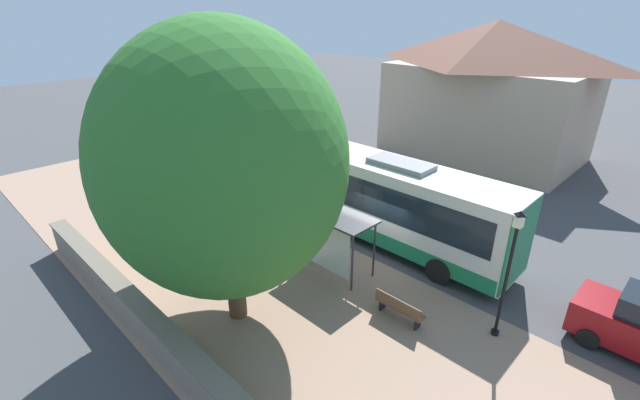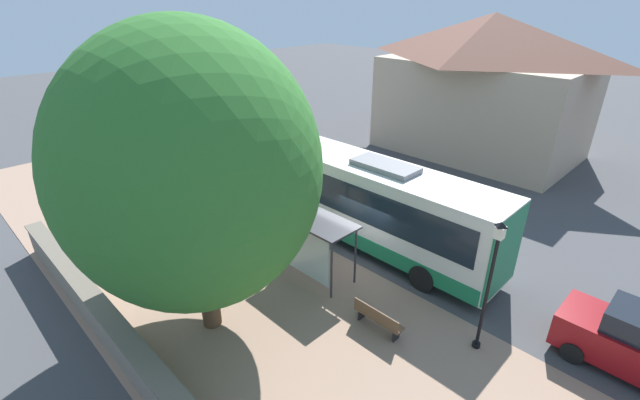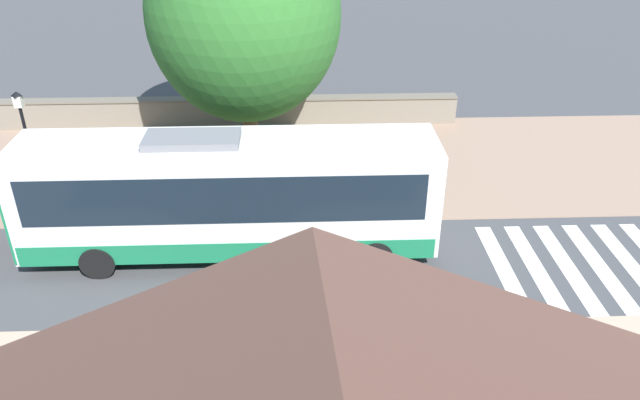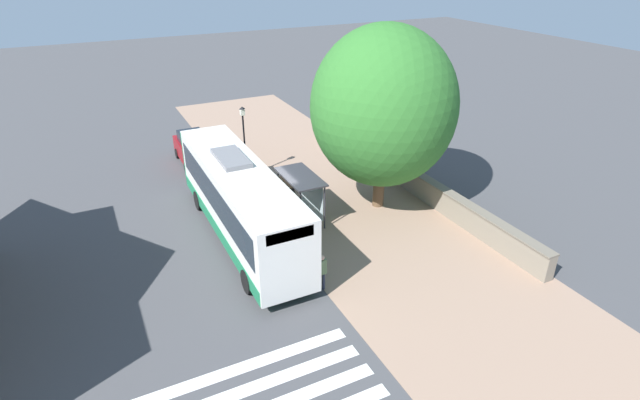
{
  "view_description": "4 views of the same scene",
  "coord_description": "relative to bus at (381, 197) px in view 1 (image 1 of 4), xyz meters",
  "views": [
    {
      "loc": [
        -12.19,
        -8.93,
        9.43
      ],
      "look_at": [
        0.65,
        3.64,
        1.29
      ],
      "focal_mm": 24.0,
      "sensor_mm": 36.0,
      "label": 1
    },
    {
      "loc": [
        -11.08,
        -9.04,
        9.68
      ],
      "look_at": [
        -0.3,
        1.7,
        2.34
      ],
      "focal_mm": 24.0,
      "sensor_mm": 36.0,
      "label": 2
    },
    {
      "loc": [
        17.5,
        2.96,
        10.57
      ],
      "look_at": [
        0.45,
        3.62,
        1.1
      ],
      "focal_mm": 35.0,
      "sensor_mm": 36.0,
      "label": 3
    },
    {
      "loc": [
        7.31,
        20.84,
        12.39
      ],
      "look_at": [
        -1.39,
        3.22,
        2.32
      ],
      "focal_mm": 28.0,
      "sensor_mm": 36.0,
      "label": 4
    }
  ],
  "objects": [
    {
      "name": "bench",
      "position": [
        -3.95,
        -3.84,
        -1.49
      ],
      "size": [
        0.4,
        1.73,
        0.88
      ],
      "color": "brown",
      "rests_on": "ground"
    },
    {
      "name": "bus",
      "position": [
        0.0,
        0.0,
        0.0
      ],
      "size": [
        2.59,
        11.92,
        3.82
      ],
      "color": "silver",
      "rests_on": "ground"
    },
    {
      "name": "background_building",
      "position": [
        14.49,
        2.21,
        2.5
      ],
      "size": [
        8.51,
        12.5,
        8.71
      ],
      "color": "tan",
      "rests_on": "ground"
    },
    {
      "name": "street_lamp_near",
      "position": [
        -2.41,
        -6.43,
        0.6
      ],
      "size": [
        0.28,
        0.28,
        4.33
      ],
      "color": "black",
      "rests_on": "ground"
    },
    {
      "name": "bus_shelter",
      "position": [
        -3.35,
        -0.31,
        0.0
      ],
      "size": [
        1.55,
        3.08,
        2.39
      ],
      "color": "#2D2D33",
      "rests_on": "ground"
    },
    {
      "name": "crosswalk_stripes",
      "position": [
        3.41,
        10.33,
        -1.97
      ],
      "size": [
        9.0,
        5.25,
        0.01
      ],
      "color": "silver",
      "rests_on": "ground"
    },
    {
      "name": "ground_plane",
      "position": [
        -1.59,
        -0.93,
        -1.97
      ],
      "size": [
        120.0,
        120.0,
        0.0
      ],
      "primitive_type": "plane",
      "color": "#424244",
      "rests_on": "ground"
    },
    {
      "name": "shade_tree",
      "position": [
        -7.49,
        0.14,
        3.4
      ],
      "size": [
        7.17,
        7.17,
        9.33
      ],
      "color": "brown",
      "rests_on": "ground"
    },
    {
      "name": "sidewalk_plaza",
      "position": [
        -6.09,
        -0.93,
        -1.96
      ],
      "size": [
        9.0,
        44.0,
        0.02
      ],
      "color": "#937560",
      "rests_on": "ground"
    },
    {
      "name": "pedestrian",
      "position": [
        -1.55,
        5.38,
        -1.0
      ],
      "size": [
        0.34,
        0.22,
        1.65
      ],
      "color": "#2D3347",
      "rests_on": "ground"
    },
    {
      "name": "stone_wall",
      "position": [
        -10.14,
        -0.93,
        -1.32
      ],
      "size": [
        0.6,
        20.0,
        1.28
      ],
      "color": "slate",
      "rests_on": "ground"
    }
  ]
}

